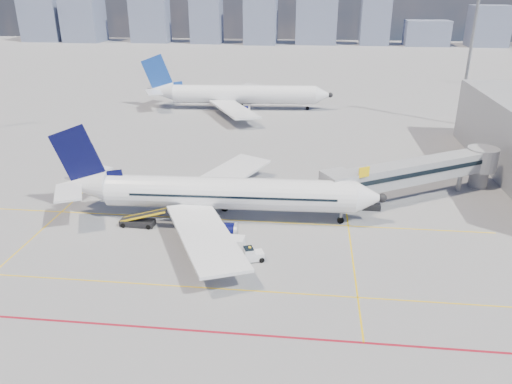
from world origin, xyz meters
TOP-DOWN VIEW (x-y plane):
  - ground at (0.00, 0.00)m, footprint 420.00×420.00m
  - apron_markings at (-0.58, -3.91)m, footprint 90.00×35.12m
  - jet_bridge at (23.51, 16.91)m, footprint 23.55×15.78m
  - floodlight_mast_ne at (38.00, 55.00)m, footprint 3.20×0.61m
  - distant_skyline at (-8.94, 190.00)m, footprint 246.33×15.84m
  - main_aircraft at (-1.16, 8.11)m, footprint 37.89×33.00m
  - second_aircraft at (-6.88, 62.52)m, footprint 40.82×35.54m
  - baggage_tug at (4.02, -0.86)m, footprint 2.46×1.98m
  - cargo_dolly at (1.49, -0.03)m, footprint 3.77×1.78m
  - belt_loader at (-9.51, 5.36)m, footprint 5.57×1.61m
  - ramp_worker at (3.91, -0.92)m, footprint 0.64×0.72m

SIDE VIEW (x-z plane):
  - ground at x=0.00m, z-range 0.00..0.00m
  - apron_markings at x=-0.58m, z-range 0.00..0.01m
  - belt_loader at x=-9.51m, z-range -0.55..1.72m
  - baggage_tug at x=4.02m, z-range -0.03..1.47m
  - ramp_worker at x=3.91m, z-range 0.00..1.67m
  - cargo_dolly at x=1.49m, z-range 0.10..2.14m
  - second_aircraft at x=-6.88m, z-range -2.73..9.17m
  - main_aircraft at x=-1.16m, z-range -2.30..8.75m
  - jet_bridge at x=23.51m, z-range 0.59..6.89m
  - distant_skyline at x=-8.94m, z-range -3.81..27.80m
  - floodlight_mast_ne at x=38.00m, z-range 0.86..26.31m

